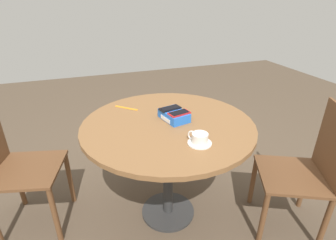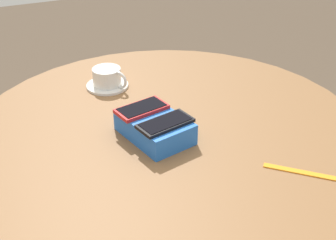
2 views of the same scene
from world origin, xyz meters
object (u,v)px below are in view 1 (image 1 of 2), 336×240
at_px(phone_red, 179,113).
at_px(chair_near_window, 17,170).
at_px(round_table, 168,136).
at_px(coffee_cup, 199,138).
at_px(phone_box, 174,115).
at_px(phone_black, 170,108).
at_px(lanyard_strap, 126,108).
at_px(chair_far_side, 305,171).
at_px(saucer, 200,143).

xyz_separation_m(phone_red, chair_near_window, (-0.26, -1.05, -0.37)).
height_order(round_table, coffee_cup, coffee_cup).
xyz_separation_m(phone_box, phone_black, (-0.04, -0.01, 0.03)).
bearing_deg(round_table, lanyard_strap, -147.24).
distance_m(coffee_cup, chair_far_side, 0.82).
bearing_deg(phone_red, chair_near_window, -103.80).
xyz_separation_m(saucer, chair_near_window, (-0.55, -1.06, -0.31)).
relative_size(phone_red, coffee_cup, 1.33).
bearing_deg(phone_box, phone_black, -165.75).
bearing_deg(lanyard_strap, saucer, 24.78).
distance_m(round_table, phone_box, 0.14).
bearing_deg(round_table, chair_near_window, -103.98).
relative_size(phone_box, coffee_cup, 1.98).
relative_size(coffee_cup, lanyard_strap, 0.61).
height_order(phone_black, chair_near_window, chair_near_window).
relative_size(saucer, chair_near_window, 0.16).
bearing_deg(lanyard_strap, phone_red, 39.55).
height_order(round_table, phone_black, phone_black).
distance_m(phone_black, phone_red, 0.10).
distance_m(saucer, lanyard_strap, 0.69).
height_order(lanyard_strap, chair_far_side, chair_far_side).
xyz_separation_m(phone_box, coffee_cup, (0.33, 0.03, 0.01)).
bearing_deg(saucer, lanyard_strap, -155.22).
xyz_separation_m(saucer, chair_far_side, (0.09, 0.74, -0.30)).
distance_m(phone_red, lanyard_strap, 0.44).
xyz_separation_m(round_table, phone_red, (0.01, 0.07, 0.16)).
distance_m(phone_box, saucer, 0.34).
distance_m(coffee_cup, chair_near_window, 1.24).
distance_m(saucer, coffee_cup, 0.03).
xyz_separation_m(round_table, chair_far_side, (0.40, 0.82, -0.20)).
bearing_deg(phone_black, phone_box, 14.25).
xyz_separation_m(phone_red, saucer, (0.29, 0.01, -0.06)).
xyz_separation_m(chair_near_window, chair_far_side, (0.64, 1.80, 0.00)).
bearing_deg(round_table, phone_black, 151.96).
bearing_deg(phone_red, chair_far_side, 62.88).
bearing_deg(chair_near_window, lanyard_strap, 95.96).
bearing_deg(phone_black, lanyard_strap, -134.37).
xyz_separation_m(phone_red, lanyard_strap, (-0.34, -0.28, -0.06)).
relative_size(coffee_cup, chair_near_window, 0.13).
xyz_separation_m(coffee_cup, chair_far_side, (0.10, 0.74, -0.34)).
bearing_deg(chair_far_side, saucer, -97.25).
distance_m(phone_box, coffee_cup, 0.34).
bearing_deg(phone_red, coffee_cup, 1.70).
distance_m(phone_black, chair_near_window, 1.10).
xyz_separation_m(round_table, phone_black, (-0.08, 0.04, 0.16)).
bearing_deg(saucer, chair_near_window, -117.28).
bearing_deg(phone_box, lanyard_strap, -137.90).
relative_size(phone_red, chair_near_window, 0.17).
relative_size(phone_box, phone_black, 1.43).
relative_size(round_table, phone_box, 5.00).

